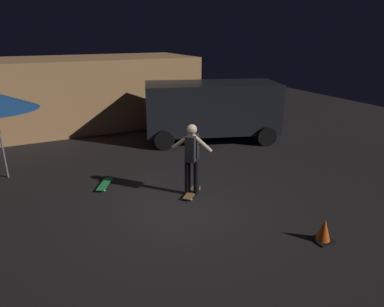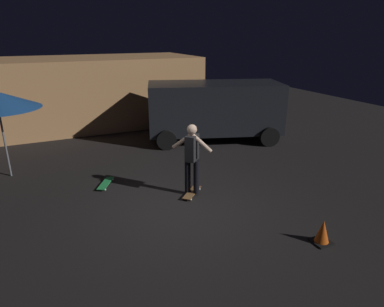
{
  "view_description": "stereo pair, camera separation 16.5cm",
  "coord_description": "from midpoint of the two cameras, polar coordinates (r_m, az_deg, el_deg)",
  "views": [
    {
      "loc": [
        -2.67,
        -6.06,
        3.67
      ],
      "look_at": [
        0.54,
        0.51,
        1.05
      ],
      "focal_mm": 31.6,
      "sensor_mm": 36.0,
      "label": 1
    },
    {
      "loc": [
        -2.52,
        -6.13,
        3.67
      ],
      "look_at": [
        0.54,
        0.51,
        1.05
      ],
      "focal_mm": 31.6,
      "sensor_mm": 36.0,
      "label": 2
    }
  ],
  "objects": [
    {
      "name": "ground_plane",
      "position": [
        7.57,
        -1.46,
        -9.28
      ],
      "size": [
        28.0,
        28.0,
        0.0
      ],
      "primitive_type": "plane",
      "color": "black"
    },
    {
      "name": "skateboard_spare",
      "position": [
        8.88,
        -13.85,
        -4.91
      ],
      "size": [
        0.56,
        0.78,
        0.07
      ],
      "color": "green",
      "rests_on": "ground_plane"
    },
    {
      "name": "parked_van",
      "position": [
        12.11,
        4.25,
        7.72
      ],
      "size": [
        4.97,
        3.41,
        2.03
      ],
      "color": "black",
      "rests_on": "ground_plane"
    },
    {
      "name": "skater",
      "position": [
        7.77,
        0.61,
        -0.09
      ],
      "size": [
        0.75,
        0.76,
        1.67
      ],
      "color": "black",
      "rests_on": "skateboard_ridden"
    },
    {
      "name": "low_building",
      "position": [
        14.84,
        -20.1,
        9.62
      ],
      "size": [
        10.62,
        3.99,
        2.73
      ],
      "color": "tan",
      "rests_on": "ground_plane"
    },
    {
      "name": "traffic_cone",
      "position": [
        6.83,
        21.83,
        -12.3
      ],
      "size": [
        0.34,
        0.34,
        0.46
      ],
      "color": "black",
      "rests_on": "ground_plane"
    },
    {
      "name": "skateboard_ridden",
      "position": [
        8.16,
        0.59,
        -6.6
      ],
      "size": [
        0.7,
        0.69,
        0.07
      ],
      "color": "olive",
      "rests_on": "ground_plane"
    }
  ]
}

